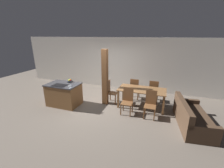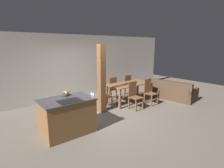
{
  "view_description": "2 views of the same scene",
  "coord_description": "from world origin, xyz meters",
  "px_view_note": "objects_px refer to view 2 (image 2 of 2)",
  "views": [
    {
      "loc": [
        2.49,
        -5.15,
        2.83
      ],
      "look_at": [
        0.6,
        0.2,
        0.95
      ],
      "focal_mm": 24.0,
      "sensor_mm": 36.0,
      "label": 1
    },
    {
      "loc": [
        -3.03,
        -4.42,
        2.25
      ],
      "look_at": [
        0.6,
        0.2,
        0.95
      ],
      "focal_mm": 28.0,
      "sensor_mm": 36.0,
      "label": 2
    }
  ],
  "objects_px": {
    "fruit_bowl": "(66,94)",
    "dining_chair_far_right": "(126,85)",
    "wine_glass_near": "(93,94)",
    "dining_chair_near_right": "(150,91)",
    "couch": "(172,92)",
    "wine_glass_middle": "(92,93)",
    "dining_chair_near_left": "(134,95)",
    "dining_table": "(130,86)",
    "timber_post": "(102,79)",
    "dining_chair_head_end": "(103,95)",
    "kitchen_island": "(67,116)",
    "dining_chair_far_left": "(111,88)"
  },
  "relations": [
    {
      "from": "wine_glass_middle",
      "to": "wine_glass_near",
      "type": "bearing_deg",
      "value": -90.0
    },
    {
      "from": "wine_glass_near",
      "to": "kitchen_island",
      "type": "bearing_deg",
      "value": 147.29
    },
    {
      "from": "dining_chair_near_right",
      "to": "dining_chair_head_end",
      "type": "height_order",
      "value": "same"
    },
    {
      "from": "wine_glass_near",
      "to": "dining_table",
      "type": "bearing_deg",
      "value": 26.4
    },
    {
      "from": "couch",
      "to": "wine_glass_middle",
      "type": "bearing_deg",
      "value": 86.67
    },
    {
      "from": "dining_chair_far_left",
      "to": "dining_chair_far_right",
      "type": "height_order",
      "value": "same"
    },
    {
      "from": "dining_table",
      "to": "couch",
      "type": "distance_m",
      "value": 1.96
    },
    {
      "from": "dining_table",
      "to": "dining_chair_head_end",
      "type": "relative_size",
      "value": 1.89
    },
    {
      "from": "kitchen_island",
      "to": "dining_chair_near_left",
      "type": "distance_m",
      "value": 2.67
    },
    {
      "from": "wine_glass_middle",
      "to": "dining_chair_near_left",
      "type": "bearing_deg",
      "value": 13.09
    },
    {
      "from": "fruit_bowl",
      "to": "couch",
      "type": "bearing_deg",
      "value": -2.96
    },
    {
      "from": "fruit_bowl",
      "to": "dining_chair_far_left",
      "type": "bearing_deg",
      "value": 25.82
    },
    {
      "from": "dining_chair_near_right",
      "to": "timber_post",
      "type": "distance_m",
      "value": 2.08
    },
    {
      "from": "kitchen_island",
      "to": "timber_post",
      "type": "xyz_separation_m",
      "value": [
        1.58,
        0.69,
        0.69
      ]
    },
    {
      "from": "dining_table",
      "to": "timber_post",
      "type": "bearing_deg",
      "value": -173.29
    },
    {
      "from": "fruit_bowl",
      "to": "dining_table",
      "type": "bearing_deg",
      "value": 10.7
    },
    {
      "from": "dining_table",
      "to": "wine_glass_middle",
      "type": "bearing_deg",
      "value": -155.18
    },
    {
      "from": "fruit_bowl",
      "to": "couch",
      "type": "relative_size",
      "value": 0.11
    },
    {
      "from": "dining_chair_near_right",
      "to": "fruit_bowl",
      "type": "bearing_deg",
      "value": 178.11
    },
    {
      "from": "wine_glass_middle",
      "to": "timber_post",
      "type": "relative_size",
      "value": 0.06
    },
    {
      "from": "fruit_bowl",
      "to": "dining_chair_head_end",
      "type": "relative_size",
      "value": 0.23
    },
    {
      "from": "wine_glass_near",
      "to": "dining_chair_near_right",
      "type": "bearing_deg",
      "value": 11.04
    },
    {
      "from": "wine_glass_near",
      "to": "dining_chair_head_end",
      "type": "distance_m",
      "value": 1.8
    },
    {
      "from": "wine_glass_near",
      "to": "dining_chair_far_left",
      "type": "height_order",
      "value": "wine_glass_near"
    },
    {
      "from": "fruit_bowl",
      "to": "dining_chair_far_right",
      "type": "xyz_separation_m",
      "value": [
        3.38,
        1.23,
        -0.47
      ]
    },
    {
      "from": "wine_glass_middle",
      "to": "kitchen_island",
      "type": "bearing_deg",
      "value": 153.63
    },
    {
      "from": "fruit_bowl",
      "to": "dining_chair_far_left",
      "type": "relative_size",
      "value": 0.23
    },
    {
      "from": "dining_chair_near_right",
      "to": "kitchen_island",
      "type": "bearing_deg",
      "value": -176.8
    },
    {
      "from": "kitchen_island",
      "to": "wine_glass_near",
      "type": "relative_size",
      "value": 8.99
    },
    {
      "from": "wine_glass_near",
      "to": "timber_post",
      "type": "relative_size",
      "value": 0.06
    },
    {
      "from": "dining_chair_head_end",
      "to": "dining_chair_near_right",
      "type": "bearing_deg",
      "value": -111.25
    },
    {
      "from": "wine_glass_near",
      "to": "dining_chair_near_right",
      "type": "xyz_separation_m",
      "value": [
        2.91,
        0.57,
        -0.53
      ]
    },
    {
      "from": "dining_chair_far_right",
      "to": "couch",
      "type": "distance_m",
      "value": 1.99
    },
    {
      "from": "fruit_bowl",
      "to": "dining_chair_far_left",
      "type": "distance_m",
      "value": 2.86
    },
    {
      "from": "dining_chair_near_left",
      "to": "dining_chair_head_end",
      "type": "xyz_separation_m",
      "value": [
        -0.89,
        0.67,
        0.0
      ]
    },
    {
      "from": "fruit_bowl",
      "to": "dining_chair_far_left",
      "type": "xyz_separation_m",
      "value": [
        2.54,
        1.23,
        -0.47
      ]
    },
    {
      "from": "fruit_bowl",
      "to": "dining_chair_head_end",
      "type": "distance_m",
      "value": 1.81
    },
    {
      "from": "dining_chair_near_right",
      "to": "timber_post",
      "type": "bearing_deg",
      "value": 165.56
    },
    {
      "from": "fruit_bowl",
      "to": "dining_chair_far_left",
      "type": "height_order",
      "value": "fruit_bowl"
    },
    {
      "from": "dining_chair_head_end",
      "to": "dining_chair_far_right",
      "type": "bearing_deg",
      "value": -68.75
    },
    {
      "from": "fruit_bowl",
      "to": "wine_glass_near",
      "type": "distance_m",
      "value": 0.82
    },
    {
      "from": "dining_chair_far_left",
      "to": "kitchen_island",
      "type": "bearing_deg",
      "value": 30.03
    },
    {
      "from": "fruit_bowl",
      "to": "wine_glass_middle",
      "type": "bearing_deg",
      "value": -52.13
    },
    {
      "from": "fruit_bowl",
      "to": "dining_chair_near_right",
      "type": "height_order",
      "value": "fruit_bowl"
    },
    {
      "from": "kitchen_island",
      "to": "fruit_bowl",
      "type": "xyz_separation_m",
      "value": [
        0.12,
        0.31,
        0.51
      ]
    },
    {
      "from": "dining_chair_near_left",
      "to": "couch",
      "type": "bearing_deg",
      "value": -3.49
    },
    {
      "from": "fruit_bowl",
      "to": "dining_chair_near_right",
      "type": "bearing_deg",
      "value": -1.89
    },
    {
      "from": "dining_table",
      "to": "dining_chair_far_right",
      "type": "xyz_separation_m",
      "value": [
        0.42,
        0.67,
        -0.16
      ]
    },
    {
      "from": "timber_post",
      "to": "dining_chair_far_left",
      "type": "bearing_deg",
      "value": 38.01
    },
    {
      "from": "dining_chair_head_end",
      "to": "timber_post",
      "type": "distance_m",
      "value": 0.7
    }
  ]
}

